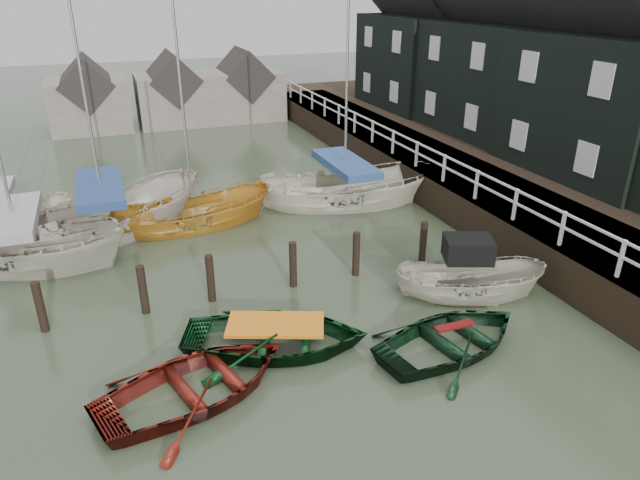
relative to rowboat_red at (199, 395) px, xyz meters
name	(u,v)px	position (x,y,z in m)	size (l,w,h in m)	color
ground	(286,350)	(2.25, 0.93, 0.00)	(120.00, 120.00, 0.00)	#283321
pier	(421,168)	(11.73, 10.93, 0.71)	(3.04, 32.00, 2.70)	black
land_strip	(522,170)	(17.25, 10.93, 0.00)	(14.00, 38.00, 1.50)	black
quay_houses	(562,48)	(17.25, 9.59, 5.68)	(6.52, 28.14, 10.01)	black
mooring_pilings	(214,284)	(1.14, 3.93, 0.50)	(13.72, 0.22, 1.80)	black
far_sheds	(171,94)	(3.09, 26.93, 1.86)	(14.00, 4.08, 4.39)	#665B51
rowboat_red	(199,395)	(0.00, 0.00, 0.00)	(3.11, 4.36, 0.90)	#57120C
rowboat_green	(276,348)	(2.08, 1.10, 0.00)	(3.18, 4.45, 0.92)	black
rowboat_dkgreen	(452,348)	(6.08, -0.44, 0.00)	(2.93, 4.10, 0.85)	black
motorboat	(467,292)	(7.92, 1.65, 0.10)	(4.49, 3.02, 2.51)	#BCB7A1
sailboat_a	(24,262)	(-4.10, 8.37, 0.06)	(7.31, 5.16, 12.06)	#B8B49D
sailboat_b	(108,232)	(-1.52, 9.90, 0.06)	(8.08, 5.56, 12.70)	#BEB2A2
sailboat_c	(194,224)	(1.49, 9.64, 0.01)	(6.00, 2.57, 10.00)	#B77A22
sailboat_d	(345,201)	(7.59, 9.81, 0.06)	(7.57, 4.28, 12.63)	beige
sailboat_e	(2,224)	(-5.13, 12.03, 0.07)	(5.84, 3.71, 10.44)	silver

